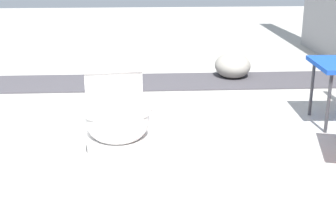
{
  "coord_description": "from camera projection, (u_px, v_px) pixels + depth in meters",
  "views": [
    {
      "loc": [
        2.77,
        0.36,
        1.16
      ],
      "look_at": [
        0.22,
        0.51,
        0.3
      ],
      "focal_mm": 50.0,
      "sensor_mm": 36.0,
      "label": 1
    }
  ],
  "objects": [
    {
      "name": "ground_plane",
      "position": [
        87.0,
        140.0,
        2.97
      ],
      "size": [
        14.0,
        14.0,
        0.0
      ],
      "primitive_type": "plane",
      "color": "#A8A59E"
    },
    {
      "name": "gravel_strip",
      "position": [
        158.0,
        82.0,
        4.24
      ],
      "size": [
        0.56,
        8.0,
        0.01
      ],
      "primitive_type": "cube",
      "color": "#423F44",
      "rests_on": "ground"
    },
    {
      "name": "toilet",
      "position": [
        116.0,
        119.0,
        2.7
      ],
      "size": [
        0.67,
        0.44,
        0.52
      ],
      "rotation": [
        0.0,
        0.0,
        0.12
      ],
      "color": "white",
      "rests_on": "ground"
    },
    {
      "name": "boulder_near",
      "position": [
        233.0,
        66.0,
        4.37
      ],
      "size": [
        0.4,
        0.36,
        0.23
      ],
      "primitive_type": "ellipsoid",
      "rotation": [
        0.0,
        0.0,
        0.08
      ],
      "color": "gray",
      "rests_on": "ground"
    }
  ]
}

